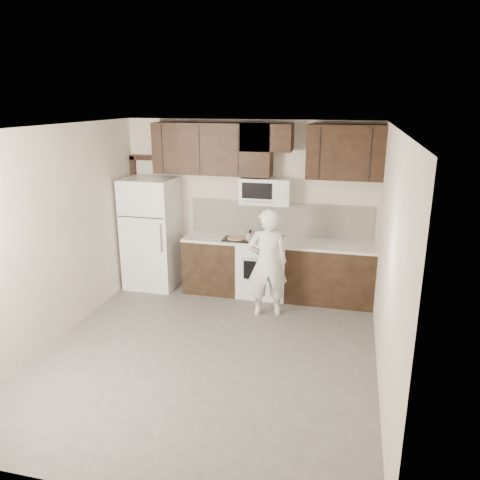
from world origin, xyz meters
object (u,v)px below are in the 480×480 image
at_px(person, 267,263).
at_px(refrigerator, 152,233).
at_px(stove, 263,267).
at_px(microwave, 266,191).

bearing_deg(person, refrigerator, -33.98).
xyz_separation_m(stove, microwave, (-0.00, 0.12, 1.19)).
height_order(microwave, refrigerator, microwave).
distance_m(microwave, refrigerator, 2.00).
distance_m(microwave, person, 1.22).
bearing_deg(stove, microwave, 90.10).
height_order(microwave, person, microwave).
height_order(stove, microwave, microwave).
relative_size(stove, person, 0.60).
relative_size(microwave, person, 0.48).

